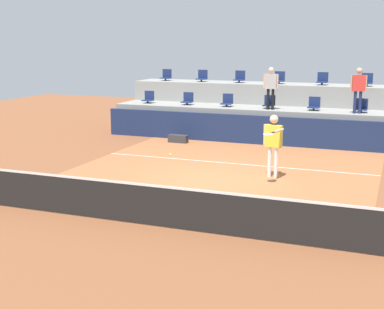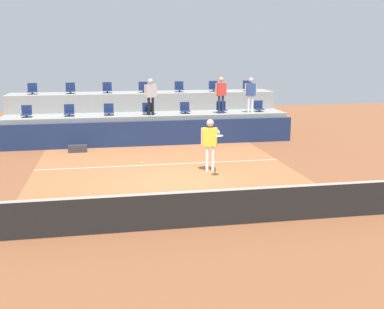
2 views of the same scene
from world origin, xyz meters
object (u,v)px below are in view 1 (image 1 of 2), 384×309
at_px(tennis_ball, 170,154).
at_px(stadium_chair_upper_mid_right, 322,80).
at_px(stadium_chair_lower_right, 362,107).
at_px(stadium_chair_upper_right, 367,81).
at_px(stadium_chair_lower_left, 188,100).
at_px(stadium_chair_upper_mid_left, 240,78).
at_px(stadium_chair_lower_mid_left, 227,101).
at_px(spectator_leaning_on_rail, 271,84).
at_px(stadium_chair_upper_far_left, 166,76).
at_px(stadium_chair_upper_left, 202,77).
at_px(stadium_chair_lower_center, 269,103).
at_px(equipment_bag, 178,139).
at_px(stadium_chair_lower_far_left, 149,98).
at_px(stadium_chair_lower_mid_right, 314,105).
at_px(spectator_in_grey, 359,86).
at_px(stadium_chair_upper_center, 279,79).
at_px(tennis_player, 273,139).

bearing_deg(tennis_ball, stadium_chair_upper_mid_right, 74.29).
height_order(stadium_chair_lower_right, stadium_chair_upper_right, stadium_chair_upper_right).
distance_m(stadium_chair_lower_left, stadium_chair_upper_mid_left, 2.64).
bearing_deg(stadium_chair_upper_right, stadium_chair_lower_mid_left, -161.28).
bearing_deg(stadium_chair_lower_mid_left, spectator_leaning_on_rail, -11.51).
bearing_deg(stadium_chair_upper_far_left, stadium_chair_upper_left, 0.00).
bearing_deg(stadium_chair_lower_center, equipment_bag, -146.89).
relative_size(stadium_chair_lower_far_left, spectator_leaning_on_rail, 0.32).
height_order(stadium_chair_upper_mid_right, stadium_chair_upper_right, same).
height_order(stadium_chair_lower_far_left, stadium_chair_lower_mid_left, same).
bearing_deg(stadium_chair_lower_right, stadium_chair_lower_mid_right, 180.00).
height_order(stadium_chair_lower_far_left, spectator_in_grey, spectator_in_grey).
bearing_deg(spectator_in_grey, stadium_chair_upper_center, 147.41).
bearing_deg(stadium_chair_lower_left, stadium_chair_upper_left, 90.44).
bearing_deg(tennis_player, stadium_chair_upper_center, 101.26).
height_order(stadium_chair_lower_left, stadium_chair_lower_mid_left, same).
bearing_deg(stadium_chair_upper_center, spectator_in_grey, -32.59).
bearing_deg(stadium_chair_upper_center, stadium_chair_upper_far_left, 180.00).
bearing_deg(stadium_chair_lower_center, stadium_chair_upper_mid_left, 134.49).
xyz_separation_m(stadium_chair_lower_far_left, stadium_chair_upper_far_left, (0.05, 1.80, 0.85)).
bearing_deg(spectator_leaning_on_rail, stadium_chair_lower_left, 173.97).
bearing_deg(spectator_leaning_on_rail, stadium_chair_lower_mid_left, 168.49).
relative_size(stadium_chair_lower_center, stadium_chair_upper_left, 1.00).
height_order(stadium_chair_upper_center, tennis_player, stadium_chair_upper_center).
bearing_deg(stadium_chair_upper_right, stadium_chair_upper_center, 180.00).
xyz_separation_m(stadium_chair_upper_mid_right, tennis_player, (-0.22, -7.96, -1.18)).
xyz_separation_m(stadium_chair_upper_left, tennis_player, (5.09, -7.96, -1.18)).
xyz_separation_m(stadium_chair_lower_far_left, stadium_chair_upper_mid_right, (7.12, 1.80, 0.85)).
bearing_deg(stadium_chair_lower_mid_right, tennis_ball, -108.91).
xyz_separation_m(stadium_chair_lower_far_left, stadium_chair_upper_center, (5.32, 1.80, 0.85)).
distance_m(stadium_chair_upper_mid_right, spectator_leaning_on_rail, 2.75).
bearing_deg(tennis_ball, stadium_chair_upper_center, 84.66).
xyz_separation_m(stadium_chair_upper_mid_left, stadium_chair_upper_mid_right, (3.56, 0.00, 0.00)).
bearing_deg(stadium_chair_lower_far_left, stadium_chair_lower_right, 0.00).
xyz_separation_m(stadium_chair_upper_mid_left, stadium_chair_upper_right, (5.33, 0.00, 0.00)).
bearing_deg(equipment_bag, stadium_chair_upper_left, 96.17).
bearing_deg(stadium_chair_upper_mid_right, stadium_chair_lower_mid_right, -90.87).
relative_size(stadium_chair_upper_mid_right, spectator_leaning_on_rail, 0.32).
bearing_deg(stadium_chair_upper_mid_left, spectator_leaning_on_rail, -48.99).
distance_m(stadium_chair_lower_left, stadium_chair_lower_mid_left, 1.75).
relative_size(stadium_chair_lower_far_left, tennis_player, 0.28).
bearing_deg(stadium_chair_upper_far_left, stadium_chair_lower_left, -45.44).
bearing_deg(stadium_chair_lower_right, equipment_bag, -163.03).
height_order(stadium_chair_lower_left, stadium_chair_upper_center, stadium_chair_upper_center).
bearing_deg(stadium_chair_upper_left, stadium_chair_lower_right, -14.33).
relative_size(stadium_chair_upper_mid_right, stadium_chair_upper_right, 1.00).
height_order(stadium_chair_lower_far_left, stadium_chair_lower_mid_right, same).
bearing_deg(stadium_chair_lower_mid_left, stadium_chair_lower_left, 180.00).
relative_size(stadium_chair_lower_mid_left, tennis_ball, 7.65).
relative_size(stadium_chair_lower_far_left, stadium_chair_lower_left, 1.00).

